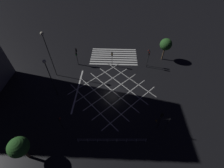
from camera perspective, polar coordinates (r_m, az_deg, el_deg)
ground_plane at (r=29.71m, az=-0.00°, el=-2.52°), size 200.00×200.00×0.00m
road_markings at (r=35.22m, az=-0.07°, el=6.86°), size 17.21×23.48×0.01m
traffic_light_nw_cross at (r=24.03m, az=18.25°, el=-11.88°), size 0.36×0.39×3.88m
traffic_light_sw_main at (r=34.42m, az=13.69°, el=10.84°), size 0.39×0.36×4.35m
traffic_light_ne_main at (r=24.32m, az=-19.16°, el=-13.10°), size 0.39×0.36×3.29m
traffic_light_sw_cross at (r=33.93m, az=13.77°, el=10.23°), size 0.36×0.39×4.34m
traffic_light_se_main at (r=34.78m, az=-13.38°, el=11.37°), size 0.39×0.36×4.40m
traffic_light_nw_main at (r=23.33m, az=18.28°, el=-13.76°), size 1.96×0.36×4.05m
traffic_light_median_south at (r=33.57m, az=0.02°, el=10.59°), size 0.36×0.39×3.90m
traffic_light_se_cross at (r=34.91m, az=-13.41°, el=10.50°), size 0.36×0.39×3.68m
street_lamp_east at (r=30.74m, az=-23.90°, el=13.62°), size 0.63×0.63×10.07m
street_lamp_west at (r=26.62m, az=-23.25°, el=4.81°), size 0.58×0.58×8.39m
street_tree_near at (r=37.18m, az=19.83°, el=13.97°), size 2.69×2.69×5.43m
street_tree_far at (r=23.18m, az=-32.03°, el=-19.72°), size 2.55×2.55×4.87m
pedestrian_railing at (r=23.55m, az=-0.00°, el=-20.59°), size 10.15×0.45×1.05m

